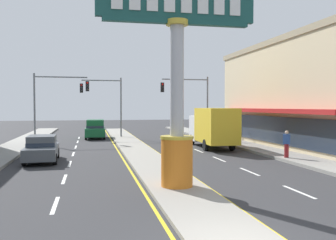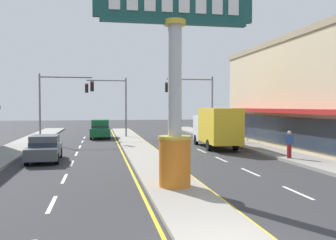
% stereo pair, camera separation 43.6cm
% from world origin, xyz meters
% --- Properties ---
extents(median_strip, '(2.30, 52.00, 0.14)m').
position_xyz_m(median_strip, '(0.00, 18.00, 0.07)').
color(median_strip, gray).
rests_on(median_strip, ground).
extents(sidewalk_right, '(2.60, 60.00, 0.18)m').
position_xyz_m(sidewalk_right, '(9.05, 16.00, 0.09)').
color(sidewalk_right, gray).
rests_on(sidewalk_right, ground).
extents(lane_markings, '(9.04, 52.00, 0.01)m').
position_xyz_m(lane_markings, '(-0.00, 16.65, 0.00)').
color(lane_markings, silver).
rests_on(lane_markings, ground).
extents(district_sign, '(6.20, 1.30, 7.72)m').
position_xyz_m(district_sign, '(0.00, 6.13, 3.91)').
color(district_sign, orange).
rests_on(district_sign, median_strip).
extents(storefront_right, '(10.66, 20.48, 8.40)m').
position_xyz_m(storefront_right, '(15.06, 17.90, 4.20)').
color(storefront_right, beige).
rests_on(storefront_right, ground).
extents(traffic_light_left_side, '(4.86, 0.46, 6.20)m').
position_xyz_m(traffic_light_left_side, '(-6.39, 26.61, 4.25)').
color(traffic_light_left_side, slate).
rests_on(traffic_light_left_side, ground).
extents(traffic_light_right_side, '(4.86, 0.46, 6.20)m').
position_xyz_m(traffic_light_right_side, '(6.39, 27.12, 4.25)').
color(traffic_light_right_side, slate).
rests_on(traffic_light_right_side, ground).
extents(traffic_light_median_far, '(4.20, 0.46, 6.20)m').
position_xyz_m(traffic_light_median_far, '(-1.68, 30.21, 4.19)').
color(traffic_light_median_far, slate).
rests_on(traffic_light_median_far, ground).
extents(suv_near_right_lane, '(2.08, 4.66, 1.90)m').
position_xyz_m(suv_near_right_lane, '(-2.80, 30.01, 0.98)').
color(suv_near_right_lane, '#14562D').
rests_on(suv_near_right_lane, ground).
extents(sedan_far_right_lane, '(1.95, 4.36, 1.53)m').
position_xyz_m(sedan_far_right_lane, '(-6.10, 14.87, 0.79)').
color(sedan_far_right_lane, '#4C5156').
rests_on(sedan_far_right_lane, ground).
extents(box_truck_near_left_lane, '(2.45, 6.98, 3.12)m').
position_xyz_m(box_truck_near_left_lane, '(6.04, 19.42, 1.69)').
color(box_truck_near_left_lane, white).
rests_on(box_truck_near_left_lane, ground).
extents(pedestrian_near_kerb, '(0.45, 0.42, 1.62)m').
position_xyz_m(pedestrian_near_kerb, '(8.23, 12.24, 1.10)').
color(pedestrian_near_kerb, maroon).
rests_on(pedestrian_near_kerb, sidewalk_right).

